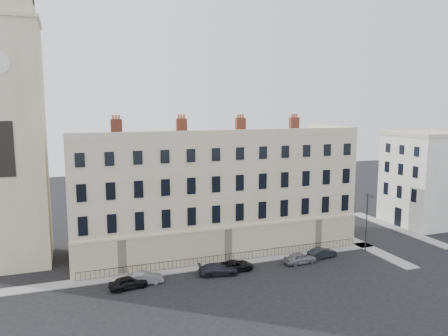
{
  "coord_description": "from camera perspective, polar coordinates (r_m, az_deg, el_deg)",
  "views": [
    {
      "loc": [
        -23.78,
        -41.5,
        18.64
      ],
      "look_at": [
        -5.04,
        10.0,
        10.75
      ],
      "focal_mm": 35.0,
      "sensor_mm": 36.0,
      "label": 1
    }
  ],
  "objects": [
    {
      "name": "car_f",
      "position": [
        56.01,
        12.67,
        -10.77
      ],
      "size": [
        3.97,
        1.91,
        1.26
      ],
      "primitive_type": "imported",
      "rotation": [
        0.0,
        0.0,
        1.73
      ],
      "color": "black",
      "rests_on": "ground"
    },
    {
      "name": "pavement_east_return",
      "position": [
        64.41,
        16.09,
        -8.9
      ],
      "size": [
        2.0,
        24.0,
        0.12
      ],
      "primitive_type": "cube",
      "color": "gray",
      "rests_on": "ground"
    },
    {
      "name": "streetlamp",
      "position": [
        59.02,
        18.17,
        -6.4
      ],
      "size": [
        0.68,
        1.57,
        7.55
      ],
      "rotation": [
        0.0,
        0.0,
        0.34
      ],
      "color": "#2D2D32",
      "rests_on": "ground"
    },
    {
      "name": "car_d",
      "position": [
        50.79,
        1.48,
        -12.61
      ],
      "size": [
        4.31,
        2.01,
        1.2
      ],
      "primitive_type": "imported",
      "rotation": [
        0.0,
        0.0,
        1.58
      ],
      "color": "black",
      "rests_on": "ground"
    },
    {
      "name": "railings",
      "position": [
        53.32,
        0.73,
        -11.64
      ],
      "size": [
        35.0,
        0.04,
        0.96
      ],
      "color": "black",
      "rests_on": "ground"
    },
    {
      "name": "car_a",
      "position": [
        47.2,
        -12.38,
        -14.39
      ],
      "size": [
        4.1,
        2.15,
        1.33
      ],
      "primitive_type": "imported",
      "rotation": [
        0.0,
        0.0,
        1.73
      ],
      "color": "black",
      "rests_on": "ground"
    },
    {
      "name": "car_b",
      "position": [
        48.03,
        -10.36,
        -13.95
      ],
      "size": [
        3.94,
        1.54,
        1.28
      ],
      "primitive_type": "imported",
      "rotation": [
        0.0,
        0.0,
        1.52
      ],
      "color": "slate",
      "rests_on": "ground"
    },
    {
      "name": "car_e",
      "position": [
        53.63,
        9.92,
        -11.5
      ],
      "size": [
        4.01,
        1.74,
        1.35
      ],
      "primitive_type": "imported",
      "rotation": [
        0.0,
        0.0,
        1.61
      ],
      "color": "gray",
      "rests_on": "ground"
    },
    {
      "name": "car_c",
      "position": [
        49.59,
        -0.74,
        -13.08
      ],
      "size": [
        4.68,
        2.54,
        1.29
      ],
      "primitive_type": "imported",
      "rotation": [
        0.0,
        0.0,
        1.4
      ],
      "color": "black",
      "rests_on": "ground"
    },
    {
      "name": "pavement_adjacent",
      "position": [
        72.01,
        21.64,
        -7.35
      ],
      "size": [
        2.0,
        20.0,
        0.12
      ],
      "primitive_type": "cube",
      "color": "gray",
      "rests_on": "ground"
    },
    {
      "name": "adjacent_building",
      "position": [
        75.35,
        24.84,
        -1.46
      ],
      "size": [
        10.0,
        10.0,
        14.0
      ],
      "primitive_type": "cube",
      "color": "silver",
      "rests_on": "ground"
    },
    {
      "name": "church_tower",
      "position": [
        55.84,
        -26.63,
        7.36
      ],
      "size": [
        8.0,
        8.13,
        44.0
      ],
      "color": "#C6B793",
      "rests_on": "ground"
    },
    {
      "name": "terrace",
      "position": [
        57.45,
        -1.55,
        -2.99
      ],
      "size": [
        36.22,
        12.22,
        17.0
      ],
      "color": "#C6B793",
      "rests_on": "ground"
    },
    {
      "name": "pavement_terrace",
      "position": [
        51.94,
        -3.34,
        -12.78
      ],
      "size": [
        48.0,
        2.0,
        0.12
      ],
      "primitive_type": "cube",
      "color": "gray",
      "rests_on": "ground"
    },
    {
      "name": "ground",
      "position": [
        51.34,
        9.39,
        -13.21
      ],
      "size": [
        160.0,
        160.0,
        0.0
      ],
      "primitive_type": "plane",
      "color": "black",
      "rests_on": "ground"
    }
  ]
}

